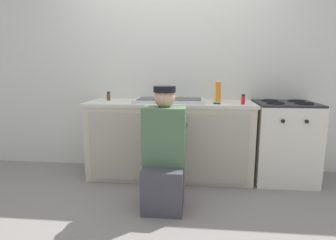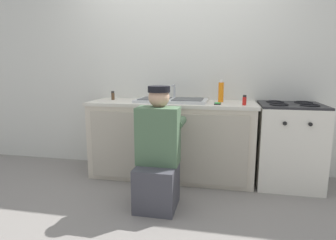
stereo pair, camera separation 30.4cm
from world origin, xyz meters
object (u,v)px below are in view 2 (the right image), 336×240
object	(u,v)px
stove_range	(288,145)
spice_bottle_pepper	(113,96)
cell_phone	(218,104)
soap_bottle_orange	(221,92)
spice_bottle_red	(244,100)
plumber_person	(158,158)
sink_double_basin	(172,100)

from	to	relation	value
stove_range	spice_bottle_pepper	bearing A→B (deg)	178.12
stove_range	cell_phone	distance (m)	0.89
soap_bottle_orange	spice_bottle_pepper	size ratio (longest dim) A/B	2.38
cell_phone	spice_bottle_pepper	world-z (taller)	spice_bottle_pepper
stove_range	soap_bottle_orange	size ratio (longest dim) A/B	3.62
spice_bottle_red	cell_phone	bearing A→B (deg)	171.63
plumber_person	soap_bottle_orange	bearing A→B (deg)	58.14
sink_double_basin	cell_phone	distance (m)	0.54
soap_bottle_orange	cell_phone	size ratio (longest dim) A/B	1.79
soap_bottle_orange	spice_bottle_red	distance (m)	0.35
sink_double_basin	plumber_person	world-z (taller)	plumber_person
stove_range	spice_bottle_pepper	distance (m)	2.09
stove_range	spice_bottle_pepper	world-z (taller)	spice_bottle_pepper
plumber_person	soap_bottle_orange	xyz separation A→B (m)	(0.53, 0.85, 0.54)
spice_bottle_red	soap_bottle_orange	bearing A→B (deg)	134.76
plumber_person	soap_bottle_orange	size ratio (longest dim) A/B	4.42
soap_bottle_orange	cell_phone	bearing A→B (deg)	-97.86
sink_double_basin	soap_bottle_orange	distance (m)	0.57
sink_double_basin	spice_bottle_pepper	xyz separation A→B (m)	(-0.74, 0.06, 0.03)
sink_double_basin	stove_range	world-z (taller)	sink_double_basin
cell_phone	spice_bottle_pepper	xyz separation A→B (m)	(-1.26, 0.18, 0.04)
plumber_person	cell_phone	size ratio (longest dim) A/B	7.89
plumber_person	soap_bottle_orange	world-z (taller)	soap_bottle_orange
soap_bottle_orange	sink_double_basin	bearing A→B (deg)	-170.59
cell_phone	spice_bottle_pepper	bearing A→B (deg)	171.90
spice_bottle_red	spice_bottle_pepper	distance (m)	1.55
plumber_person	cell_phone	bearing A→B (deg)	52.20
soap_bottle_orange	spice_bottle_red	bearing A→B (deg)	-45.24
plumber_person	spice_bottle_pepper	size ratio (longest dim) A/B	10.52
sink_double_basin	spice_bottle_red	world-z (taller)	sink_double_basin
stove_range	plumber_person	distance (m)	1.48
sink_double_basin	plumber_person	bearing A→B (deg)	-88.48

